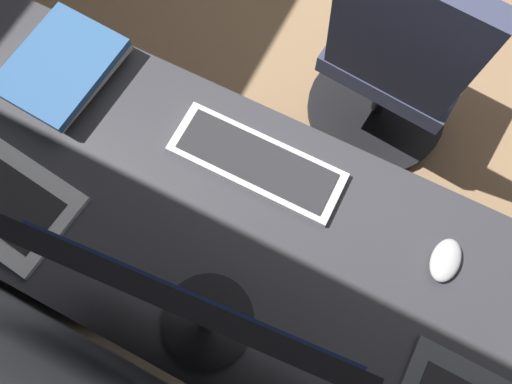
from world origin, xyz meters
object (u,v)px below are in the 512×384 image
object	(u,v)px
monitor_primary	(195,311)
drawer_pedestal	(128,215)
book_stack_near	(62,66)
keyboard_main	(257,162)
office_chair	(396,65)
mouse_main	(446,260)

from	to	relation	value
monitor_primary	drawer_pedestal	bearing A→B (deg)	-21.20
book_stack_near	keyboard_main	bearing A→B (deg)	179.88
monitor_primary	keyboard_main	distance (m)	0.45
drawer_pedestal	office_chair	xyz separation A→B (m)	(-0.55, -0.81, 0.11)
monitor_primary	office_chair	bearing A→B (deg)	-97.44
mouse_main	book_stack_near	distance (m)	1.03
drawer_pedestal	mouse_main	world-z (taller)	mouse_main
drawer_pedestal	keyboard_main	xyz separation A→B (m)	(-0.35, -0.21, 0.39)
office_chair	keyboard_main	bearing A→B (deg)	71.81
drawer_pedestal	keyboard_main	bearing A→B (deg)	-149.64
keyboard_main	book_stack_near	world-z (taller)	book_stack_near
drawer_pedestal	mouse_main	distance (m)	0.94
monitor_primary	mouse_main	bearing A→B (deg)	-139.55
drawer_pedestal	monitor_primary	world-z (taller)	monitor_primary
drawer_pedestal	book_stack_near	world-z (taller)	book_stack_near
book_stack_near	office_chair	size ratio (longest dim) A/B	0.32
monitor_primary	mouse_main	xyz separation A→B (m)	(-0.41, -0.35, -0.23)
drawer_pedestal	keyboard_main	distance (m)	0.57
drawer_pedestal	office_chair	bearing A→B (deg)	-124.15
keyboard_main	office_chair	bearing A→B (deg)	-108.19
keyboard_main	mouse_main	size ratio (longest dim) A/B	4.04
keyboard_main	office_chair	world-z (taller)	office_chair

